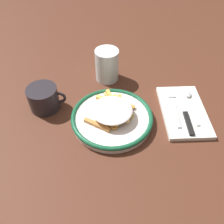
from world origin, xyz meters
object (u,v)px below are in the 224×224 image
object	(u,v)px
plate	(112,118)
fries_heap	(113,111)
water_glass	(107,65)
coffee_mug	(44,98)
fork	(174,106)
spoon	(190,101)
napkin	(183,111)
knife	(185,113)

from	to	relation	value
plate	fries_heap	bearing A→B (deg)	72.16
fries_heap	water_glass	bearing A→B (deg)	96.45
coffee_mug	fork	bearing A→B (deg)	-1.05
fries_heap	spoon	size ratio (longest dim) A/B	1.14
napkin	coffee_mug	size ratio (longest dim) A/B	1.86
fries_heap	spoon	world-z (taller)	fries_heap
fries_heap	coffee_mug	distance (m)	0.23
fork	coffee_mug	xyz separation A→B (m)	(-0.42, 0.01, 0.02)
napkin	fork	xyz separation A→B (m)	(-0.03, 0.01, 0.01)
plate	water_glass	xyz separation A→B (m)	(-0.02, 0.21, 0.04)
napkin	fries_heap	bearing A→B (deg)	-171.74
coffee_mug	water_glass	bearing A→B (deg)	38.21
napkin	spoon	distance (m)	0.05
fries_heap	knife	distance (m)	0.23
napkin	fork	bearing A→B (deg)	156.46
spoon	coffee_mug	distance (m)	0.47
knife	water_glass	world-z (taller)	water_glass
fries_heap	water_glass	size ratio (longest dim) A/B	1.50
napkin	knife	size ratio (longest dim) A/B	1.07
fries_heap	fork	bearing A→B (deg)	12.84
napkin	spoon	bearing A→B (deg)	52.47
fries_heap	napkin	distance (m)	0.23
napkin	knife	world-z (taller)	knife
fork	coffee_mug	distance (m)	0.42
knife	fork	bearing A→B (deg)	132.56
knife	coffee_mug	world-z (taller)	coffee_mug
knife	coffee_mug	size ratio (longest dim) A/B	1.74
spoon	napkin	bearing A→B (deg)	-127.53
plate	napkin	distance (m)	0.23
fries_heap	spoon	bearing A→B (deg)	15.03
plate	fries_heap	world-z (taller)	fries_heap
spoon	fries_heap	bearing A→B (deg)	-164.97
plate	knife	bearing A→B (deg)	4.95
napkin	water_glass	bearing A→B (deg)	144.97
fries_heap	coffee_mug	world-z (taller)	coffee_mug
spoon	water_glass	xyz separation A→B (m)	(-0.27, 0.14, 0.04)
fries_heap	knife	xyz separation A→B (m)	(0.23, 0.01, -0.02)
plate	fries_heap	xyz separation A→B (m)	(0.00, 0.01, 0.03)
fork	water_glass	world-z (taller)	water_glass
spoon	water_glass	distance (m)	0.31
coffee_mug	plate	bearing A→B (deg)	-15.05
fork	coffee_mug	size ratio (longest dim) A/B	1.46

